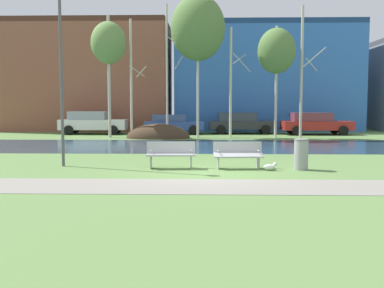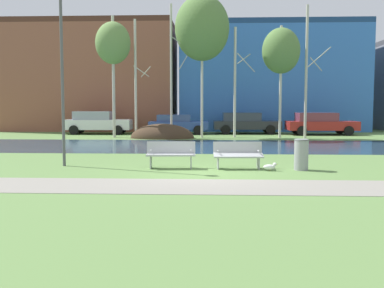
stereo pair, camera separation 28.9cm
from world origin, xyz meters
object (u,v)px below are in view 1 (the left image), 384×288
bench_left (171,154)px  parked_sedan_second_blue (173,124)px  parked_van_nearest_white (92,122)px  parked_wagon_fourth_red (315,123)px  trash_bin (301,154)px  bench_right (238,154)px  seagull (270,167)px  streetlamp (61,47)px  parked_hatch_third_dark (240,123)px

bench_left → parked_sedan_second_blue: size_ratio=0.40×
parked_van_nearest_white → parked_wagon_fourth_red: parked_van_nearest_white is taller
trash_bin → parked_wagon_fourth_red: 17.34m
bench_right → parked_van_nearest_white: bearing=118.1°
parked_sedan_second_blue → trash_bin: bearing=-72.7°
seagull → parked_sedan_second_blue: parked_sedan_second_blue is taller
streetlamp → parked_van_nearest_white: 16.76m
parked_van_nearest_white → streetlamp: bearing=-79.6°
bench_left → parked_hatch_third_dark: (3.58, 17.50, 0.30)m
seagull → parked_van_nearest_white: 19.70m
bench_left → parked_sedan_second_blue: (-1.11, 16.81, 0.25)m
parked_van_nearest_white → bench_right: bearing=-61.9°
seagull → parked_van_nearest_white: parked_van_nearest_white is taller
bench_left → seagull: (3.18, -0.45, -0.34)m
parked_sedan_second_blue → parked_wagon_fourth_red: (9.66, -0.25, 0.06)m
bench_left → bench_right: same height
parked_wagon_fourth_red → bench_right: bearing=-111.0°
trash_bin → seagull: bearing=-167.2°
parked_van_nearest_white → seagull: bearing=-60.0°
bench_left → streetlamp: streetlamp is taller
bench_right → seagull: bench_right is taller
bench_right → parked_wagon_fourth_red: (6.35, 16.56, 0.31)m
parked_wagon_fourth_red → seagull: bearing=-107.5°
seagull → parked_wagon_fourth_red: size_ratio=0.10×
seagull → parked_hatch_third_dark: bearing=88.7°
bench_left → parked_van_nearest_white: (-6.67, 16.59, 0.35)m
parked_van_nearest_white → parked_hatch_third_dark: bearing=5.1°
parked_sedan_second_blue → parked_hatch_third_dark: size_ratio=0.88×
seagull → bench_left: bearing=171.9°
parked_hatch_third_dark → bench_left: bearing=-101.6°
parked_wagon_fourth_red → parked_hatch_third_dark: bearing=169.2°
trash_bin → seagull: (-1.01, -0.23, -0.38)m
bench_left → parked_sedan_second_blue: parked_sedan_second_blue is taller
parked_sedan_second_blue → parked_van_nearest_white: bearing=-177.7°
bench_left → bench_right: size_ratio=1.00×
streetlamp → parked_wagon_fourth_red: 20.52m
trash_bin → seagull: trash_bin is taller
bench_left → parked_wagon_fourth_red: bearing=62.7°
trash_bin → parked_van_nearest_white: (-10.86, 16.81, 0.31)m
parked_sedan_second_blue → parked_hatch_third_dark: (4.70, 0.69, 0.05)m
seagull → streetlamp: streetlamp is taller
parked_van_nearest_white → parked_sedan_second_blue: bearing=2.3°
parked_van_nearest_white → bench_left: bearing=-68.1°
parked_sedan_second_blue → streetlamp: bearing=-98.9°
trash_bin → streetlamp: (-7.88, 0.63, 3.47)m
bench_left → parked_van_nearest_white: size_ratio=0.36×
seagull → parked_van_nearest_white: (-9.85, 17.04, 0.69)m
seagull → parked_hatch_third_dark: (0.40, 17.96, 0.64)m
bench_right → parked_van_nearest_white: (-8.86, 16.59, 0.35)m
parked_van_nearest_white → parked_wagon_fourth_red: 15.21m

